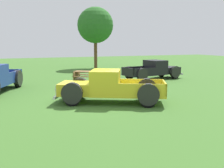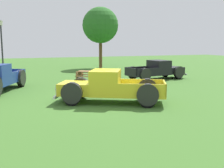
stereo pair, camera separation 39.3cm
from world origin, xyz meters
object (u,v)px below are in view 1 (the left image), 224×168
pickup_truck_behind_right (156,70)px  picnic_table (87,75)px  pickup_truck_foreground (104,87)px  oak_tree_east (95,25)px

pickup_truck_behind_right → picnic_table: bearing=174.9°
pickup_truck_foreground → picnic_table: pickup_truck_foreground is taller
pickup_truck_foreground → pickup_truck_behind_right: bearing=43.4°
pickup_truck_behind_right → picnic_table: pickup_truck_behind_right is taller
pickup_truck_behind_right → oak_tree_east: oak_tree_east is taller
pickup_truck_foreground → pickup_truck_behind_right: pickup_truck_foreground is taller
pickup_truck_behind_right → oak_tree_east: bearing=97.0°
pickup_truck_foreground → picnic_table: 7.07m
picnic_table → pickup_truck_foreground: bearing=-100.7°
oak_tree_east → pickup_truck_behind_right: bearing=-83.0°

